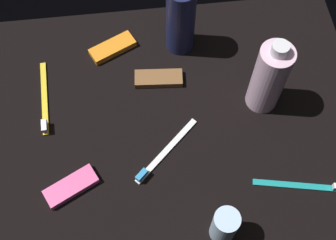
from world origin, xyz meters
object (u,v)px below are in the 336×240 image
deodorant_stick (224,226)px  snack_bar_pink (71,187)px  toothbrush_yellow (44,101)px  snack_bar_brown (159,78)px  lotion_bottle (181,19)px  toothbrush_teal (305,186)px  bodywash_bottle (269,78)px  snack_bar_orange (113,48)px  toothbrush_white (163,154)px

deodorant_stick → snack_bar_pink: bearing=-23.3°
toothbrush_yellow → snack_bar_brown: bearing=-173.5°
lotion_bottle → deodorant_stick: lotion_bottle is taller
snack_bar_pink → snack_bar_brown: bearing=-157.4°
toothbrush_teal → snack_bar_pink: toothbrush_teal is taller
toothbrush_yellow → snack_bar_brown: (-24.88, -2.83, 0.14)cm
bodywash_bottle → snack_bar_orange: bearing=-28.7°
bodywash_bottle → snack_bar_orange: size_ratio=1.87×
lotion_bottle → toothbrush_teal: lotion_bottle is taller
snack_bar_brown → snack_bar_pink: bearing=54.0°
snack_bar_brown → snack_bar_orange: bearing=-40.0°
deodorant_stick → toothbrush_teal: (-17.65, -6.84, -4.24)cm
lotion_bottle → toothbrush_yellow: bearing=21.4°
lotion_bottle → toothbrush_white: size_ratio=1.45×
lotion_bottle → snack_bar_pink: bearing=51.5°
snack_bar_brown → snack_bar_orange: same height
snack_bar_pink → deodorant_stick: bearing=130.1°
lotion_bottle → snack_bar_pink: (25.28, 31.80, -8.22)cm
deodorant_stick → snack_bar_brown: size_ratio=0.93×
bodywash_bottle → toothbrush_teal: 22.23cm
deodorant_stick → toothbrush_yellow: deodorant_stick is taller
deodorant_stick → snack_bar_orange: bearing=-68.1°
toothbrush_yellow → toothbrush_white: 28.17cm
bodywash_bottle → snack_bar_orange: (30.87, -16.87, -8.15)cm
snack_bar_brown → snack_bar_pink: 29.82cm
bodywash_bottle → snack_bar_brown: 24.03cm
lotion_bottle → snack_bar_brown: size_ratio=1.96×
toothbrush_yellow → snack_bar_brown: 25.04cm
deodorant_stick → snack_bar_brown: (8.12, -34.45, -4.10)cm
bodywash_bottle → snack_bar_pink: size_ratio=1.87×
toothbrush_white → snack_bar_brown: toothbrush_white is taller
bodywash_bottle → toothbrush_yellow: 47.18cm
toothbrush_yellow → toothbrush_teal: (-50.65, 24.78, 0.00)cm
lotion_bottle → snack_bar_brown: (5.84, 9.19, -8.22)cm
lotion_bottle → deodorant_stick: bearing=93.0°
toothbrush_teal → snack_bar_pink: size_ratio=1.72×
bodywash_bottle → toothbrush_white: (22.31, 10.29, -8.29)cm
lotion_bottle → deodorant_stick: (-2.28, 43.64, -4.12)cm
deodorant_stick → toothbrush_white: bearing=-61.4°
lotion_bottle → bodywash_bottle: lotion_bottle is taller
lotion_bottle → toothbrush_white: (6.82, 26.93, -8.37)cm
toothbrush_teal → deodorant_stick: bearing=21.2°
toothbrush_teal → bodywash_bottle: bearing=-77.6°
toothbrush_yellow → toothbrush_teal: 56.38cm
bodywash_bottle → toothbrush_yellow: (46.21, -4.63, -8.29)cm
lotion_bottle → snack_bar_pink: size_ratio=1.96×
snack_bar_orange → toothbrush_white: bearing=81.8°
toothbrush_yellow → toothbrush_teal: same height
toothbrush_yellow → snack_bar_orange: 19.63cm
toothbrush_white → toothbrush_teal: (-26.75, 9.86, 0.00)cm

